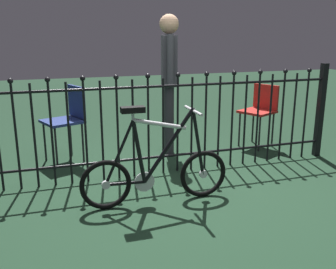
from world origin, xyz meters
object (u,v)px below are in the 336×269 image
object	(u,v)px
chair_navy	(68,115)
chair_red	(260,108)
person_visitor	(169,72)
bicycle	(156,170)

from	to	relation	value
chair_navy	chair_red	world-z (taller)	chair_navy
person_visitor	bicycle	bearing A→B (deg)	-112.44
chair_navy	chair_red	xyz separation A→B (m)	(2.46, -0.15, -0.03)
bicycle	chair_red	distance (m)	2.26
bicycle	person_visitor	bearing A→B (deg)	67.56
bicycle	chair_red	xyz separation A→B (m)	(1.82, 1.31, 0.21)
bicycle	chair_red	bearing A→B (deg)	35.80
bicycle	chair_navy	bearing A→B (deg)	113.52
chair_navy	person_visitor	world-z (taller)	person_visitor
bicycle	chair_navy	distance (m)	1.62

